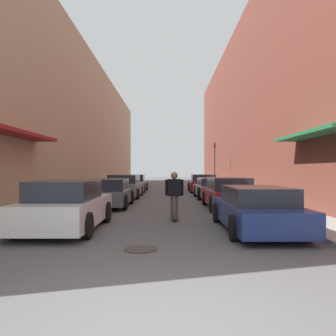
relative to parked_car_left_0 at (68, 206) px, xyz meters
The scene contains 16 objects.
ground 12.68m from the parked_car_left_0, 77.57° to the left, with size 99.42×99.42×0.00m, color #515154.
curb_strip_left 17.00m from the parked_car_left_0, 96.21° to the left, with size 1.80×45.19×0.12m.
curb_strip_right 18.40m from the parked_car_left_0, 66.66° to the left, with size 1.80×45.19×0.12m.
building_row_left 18.10m from the parked_car_left_0, 105.67° to the left, with size 4.90×45.19×10.26m.
building_row_right 20.56m from the parked_car_left_0, 58.90° to the left, with size 4.90×45.19×12.96m.
parked_car_left_0 is the anchor object (origin of this frame).
parked_car_left_1 5.61m from the parked_car_left_0, 88.21° to the left, with size 1.89×4.05×1.26m.
parked_car_left_2 10.58m from the parked_car_left_0, 88.87° to the left, with size 1.97×4.48×1.36m.
parked_car_left_3 15.86m from the parked_car_left_0, 89.35° to the left, with size 1.98×4.78×1.30m.
parked_car_right_0 5.22m from the parked_car_left_0, ahead, with size 1.90×4.42×1.21m.
parked_car_right_1 7.35m from the parked_car_left_0, 42.74° to the left, with size 1.90×4.37×1.34m.
parked_car_right_2 11.30m from the parked_car_left_0, 61.35° to the left, with size 1.98×4.02×1.19m.
parked_car_right_3 16.35m from the parked_car_left_0, 70.65° to the left, with size 2.07×4.46×1.31m.
skateboarder 3.47m from the parked_car_left_0, 29.10° to the left, with size 0.61×0.78×1.60m.
manhole_cover 3.22m from the parked_car_left_0, 44.85° to the right, with size 0.70×0.70×0.02m.
traffic_light 19.81m from the parked_car_left_0, 69.98° to the left, with size 0.16×0.22×3.81m.
Camera 1 is at (0.08, -3.38, 1.68)m, focal length 35.00 mm.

